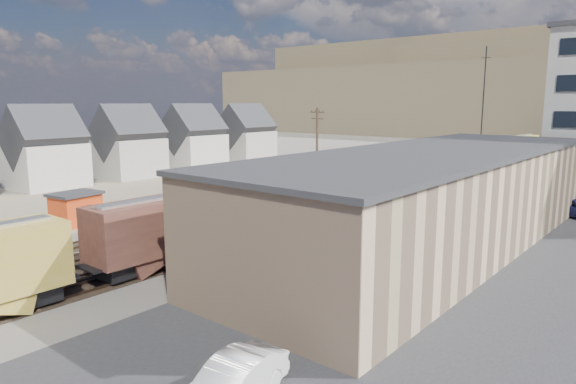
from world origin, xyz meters
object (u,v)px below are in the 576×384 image
Objects in this scene: freight_train at (363,181)px; parked_car_white at (232,384)px; utility_pole_north at (317,145)px; maintenance_shed at (76,208)px.

parked_car_white is (14.66, -32.51, -1.96)m from freight_train.
maintenance_shed is at bearing -95.97° from utility_pole_north.
maintenance_shed is (-3.24, -31.01, -3.81)m from utility_pole_north.
freight_train reaches higher than parked_car_white.
maintenance_shed is 31.91m from parked_car_white.
freight_train reaches higher than maintenance_shed.
utility_pole_north is 31.41m from maintenance_shed.
freight_train is at bearing 104.69° from parked_car_white.
maintenance_shed reaches higher than parked_car_white.
utility_pole_north is at bearing 84.03° from maintenance_shed.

